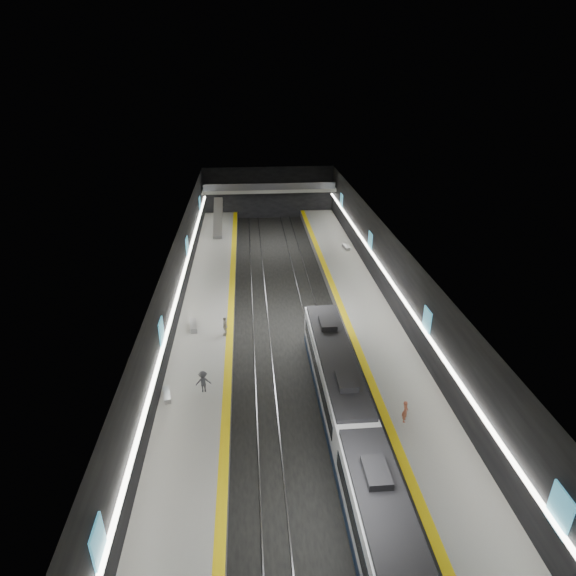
{
  "coord_description": "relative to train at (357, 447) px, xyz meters",
  "views": [
    {
      "loc": [
        -3.33,
        -38.91,
        22.43
      ],
      "look_at": [
        0.34,
        3.87,
        2.2
      ],
      "focal_mm": 30.0,
      "sensor_mm": 36.0,
      "label": 1
    }
  ],
  "objects": [
    {
      "name": "tile_surface_left",
      "position": [
        -10.0,
        18.09,
        -1.19
      ],
      "size": [
        5.0,
        70.0,
        0.02
      ],
      "primitive_type": "cube",
      "color": "#989893",
      "rests_on": "platform_left"
    },
    {
      "name": "platform_right",
      "position": [
        5.0,
        18.09,
        -1.7
      ],
      "size": [
        5.0,
        70.0,
        1.0
      ],
      "primitive_type": "cube",
      "color": "slate",
      "rests_on": "ground"
    },
    {
      "name": "mezzanine_bridge",
      "position": [
        -2.5,
        51.02,
        2.84
      ],
      "size": [
        20.0,
        3.0,
        1.5
      ],
      "color": "gray",
      "rests_on": "wall_left"
    },
    {
      "name": "bench_left_far",
      "position": [
        -11.02,
        16.84,
        -0.95
      ],
      "size": [
        0.83,
        2.08,
        0.49
      ],
      "primitive_type": "cube",
      "rotation": [
        0.0,
        0.0,
        0.14
      ],
      "color": "#99999E",
      "rests_on": "platform_left"
    },
    {
      "name": "rails",
      "position": [
        -2.5,
        18.09,
        -2.14
      ],
      "size": [
        6.52,
        70.0,
        0.12
      ],
      "color": "gray",
      "rests_on": "ground"
    },
    {
      "name": "ground",
      "position": [
        -2.5,
        18.09,
        -2.2
      ],
      "size": [
        70.0,
        70.0,
        0.0
      ],
      "primitive_type": "plane",
      "color": "black",
      "rests_on": "ground"
    },
    {
      "name": "ceiling",
      "position": [
        -2.5,
        18.09,
        5.8
      ],
      "size": [
        20.0,
        70.0,
        0.04
      ],
      "primitive_type": "cube",
      "rotation": [
        3.14,
        0.0,
        0.0
      ],
      "color": "beige",
      "rests_on": "wall_left"
    },
    {
      "name": "cove_light_left",
      "position": [
        -12.3,
        18.09,
        1.6
      ],
      "size": [
        0.25,
        68.6,
        0.12
      ],
      "primitive_type": "cube",
      "color": "white",
      "rests_on": "wall_left"
    },
    {
      "name": "tactile_strip_right",
      "position": [
        2.8,
        18.09,
        -1.18
      ],
      "size": [
        0.6,
        70.0,
        0.02
      ],
      "primitive_type": "cube",
      "color": "yellow",
      "rests_on": "platform_right"
    },
    {
      "name": "bench_right_far",
      "position": [
        6.35,
        35.45,
        -0.98
      ],
      "size": [
        0.75,
        1.85,
        0.44
      ],
      "primitive_type": "cube",
      "rotation": [
        0.0,
        0.0,
        0.14
      ],
      "color": "#99999E",
      "rests_on": "platform_right"
    },
    {
      "name": "cove_light_right",
      "position": [
        7.3,
        18.09,
        1.6
      ],
      "size": [
        0.25,
        68.6,
        0.12
      ],
      "primitive_type": "cube",
      "color": "white",
      "rests_on": "wall_right"
    },
    {
      "name": "train",
      "position": [
        0.0,
        0.0,
        0.0
      ],
      "size": [
        2.69,
        30.04,
        3.6
      ],
      "color": "#0F1F39",
      "rests_on": "ground"
    },
    {
      "name": "wall_left",
      "position": [
        -12.5,
        18.09,
        1.8
      ],
      "size": [
        0.04,
        70.0,
        8.0
      ],
      "primitive_type": "cube",
      "color": "black",
      "rests_on": "ground"
    },
    {
      "name": "wall_back",
      "position": [
        -2.5,
        53.09,
        1.8
      ],
      "size": [
        20.0,
        0.04,
        8.0
      ],
      "primitive_type": "cube",
      "color": "black",
      "rests_on": "ground"
    },
    {
      "name": "ad_posters",
      "position": [
        -2.5,
        19.09,
        2.3
      ],
      "size": [
        19.94,
        53.5,
        2.2
      ],
      "color": "#42A3C8",
      "rests_on": "wall_left"
    },
    {
      "name": "escalator",
      "position": [
        -10.0,
        44.09,
        0.7
      ],
      "size": [
        1.2,
        7.5,
        3.92
      ],
      "primitive_type": "cube",
      "rotation": [
        0.44,
        0.0,
        0.0
      ],
      "color": "#99999E",
      "rests_on": "platform_left"
    },
    {
      "name": "wall_right",
      "position": [
        7.5,
        18.09,
        1.8
      ],
      "size": [
        0.04,
        70.0,
        8.0
      ],
      "primitive_type": "cube",
      "color": "black",
      "rests_on": "ground"
    },
    {
      "name": "platform_left",
      "position": [
        -10.0,
        18.09,
        -1.7
      ],
      "size": [
        5.0,
        70.0,
        1.0
      ],
      "primitive_type": "cube",
      "color": "slate",
      "rests_on": "ground"
    },
    {
      "name": "tile_surface_right",
      "position": [
        5.0,
        18.09,
        -1.19
      ],
      "size": [
        5.0,
        70.0,
        0.02
      ],
      "primitive_type": "cube",
      "color": "#989893",
      "rests_on": "platform_right"
    },
    {
      "name": "passenger_left_a",
      "position": [
        -8.14,
        15.42,
        -0.32
      ],
      "size": [
        0.56,
        1.08,
        1.75
      ],
      "primitive_type": "imported",
      "rotation": [
        0.0,
        0.0,
        -1.71
      ],
      "color": "beige",
      "rests_on": "platform_left"
    },
    {
      "name": "tactile_strip_left",
      "position": [
        -7.8,
        18.09,
        -1.18
      ],
      "size": [
        0.6,
        70.0,
        0.02
      ],
      "primitive_type": "cube",
      "color": "yellow",
      "rests_on": "platform_left"
    },
    {
      "name": "bench_left_near",
      "position": [
        -12.0,
        7.15,
        -1.0
      ],
      "size": [
        0.8,
        1.67,
        0.39
      ],
      "primitive_type": "cube",
      "rotation": [
        0.0,
        0.0,
        0.22
      ],
      "color": "#99999E",
      "rests_on": "platform_left"
    },
    {
      "name": "passenger_left_b",
      "position": [
        -9.44,
        7.64,
        -0.35
      ],
      "size": [
        1.14,
        0.72,
        1.68
      ],
      "primitive_type": "imported",
      "rotation": [
        0.0,
        0.0,
        3.23
      ],
      "color": "#46484F",
      "rests_on": "platform_left"
    },
    {
      "name": "passenger_right_a",
      "position": [
        3.92,
        3.34,
        -0.41
      ],
      "size": [
        0.54,
        0.66,
        1.57
      ],
      "primitive_type": "imported",
      "rotation": [
        0.0,
        0.0,
        1.25
      ],
      "color": "#AB5840",
      "rests_on": "platform_right"
    }
  ]
}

